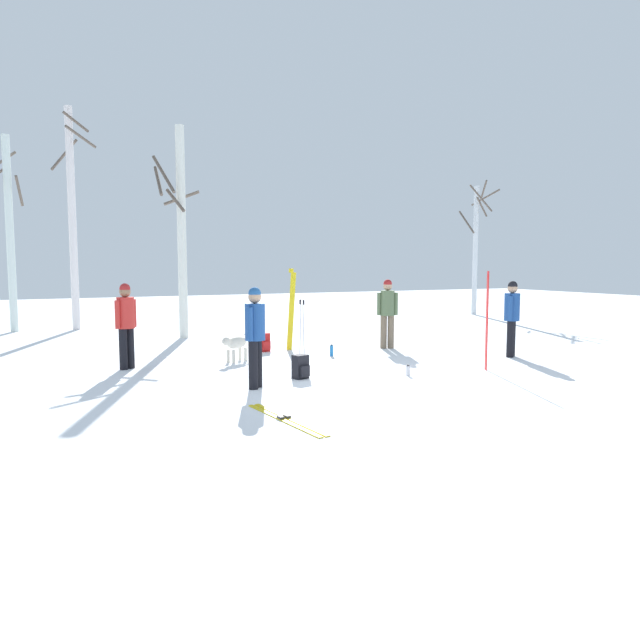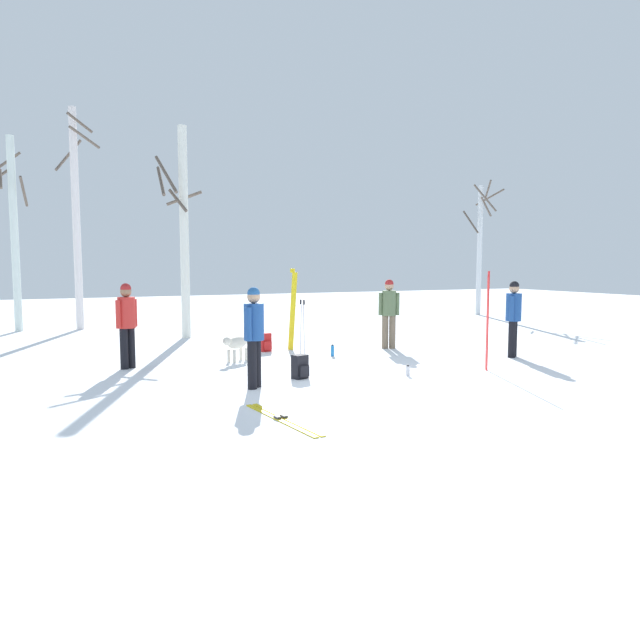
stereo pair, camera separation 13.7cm
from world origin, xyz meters
TOP-DOWN VIEW (x-y plane):
  - ground_plane at (0.00, 0.00)m, footprint 60.00×60.00m
  - person_0 at (-2.21, 0.86)m, footprint 0.38×0.41m
  - person_1 at (4.13, 1.62)m, footprint 0.44×0.35m
  - person_2 at (2.30, 3.96)m, footprint 0.49×0.34m
  - person_3 at (-3.94, 3.70)m, footprint 0.44×0.35m
  - dog at (-1.72, 3.61)m, footprint 0.78×0.52m
  - ski_pair_planted_0 at (0.02, 4.68)m, footprint 0.20×0.18m
  - ski_pair_planted_1 at (2.49, 0.55)m, footprint 0.08×0.13m
  - ski_pair_lying_0 at (-2.52, -1.25)m, footprint 0.42×1.95m
  - ski_poles_0 at (-0.52, 2.78)m, footprint 0.07×0.27m
  - backpack_0 at (-0.66, 4.77)m, footprint 0.30×0.32m
  - backpack_1 at (-1.19, 1.30)m, footprint 0.30×0.33m
  - water_bottle_0 at (0.75, 0.69)m, footprint 0.07×0.07m
  - water_bottle_1 at (0.49, 3.41)m, footprint 0.08×0.08m
  - birch_tree_1 at (-6.27, 11.96)m, footprint 1.24×1.23m
  - birch_tree_2 at (-4.49, 11.71)m, footprint 1.36×1.37m
  - birch_tree_3 at (-1.87, 8.16)m, footprint 1.34×1.37m
  - birch_tree_4 at (10.69, 10.77)m, footprint 1.47×1.46m

SIDE VIEW (x-z plane):
  - ground_plane at x=0.00m, z-range 0.00..0.00m
  - ski_pair_lying_0 at x=-2.52m, z-range -0.01..0.03m
  - water_bottle_0 at x=0.75m, z-range -0.01..0.20m
  - water_bottle_1 at x=0.49m, z-range -0.01..0.26m
  - backpack_0 at x=-0.66m, z-range -0.01..0.43m
  - backpack_1 at x=-1.19m, z-range -0.01..0.43m
  - dog at x=-1.72m, z-range 0.10..0.67m
  - ski_poles_0 at x=-0.52m, z-range 0.05..1.40m
  - ski_pair_planted_1 at x=2.49m, z-range -0.01..1.95m
  - person_0 at x=-2.21m, z-range 0.12..1.84m
  - person_1 at x=4.13m, z-range 0.12..1.84m
  - person_2 at x=2.30m, z-range 0.12..1.84m
  - person_3 at x=-3.94m, z-range 0.12..1.84m
  - ski_pair_planted_0 at x=0.02m, z-range -0.01..1.98m
  - birch_tree_4 at x=10.69m, z-range 0.13..5.57m
  - birch_tree_3 at x=-1.87m, z-range 0.12..6.01m
  - birch_tree_1 at x=-6.27m, z-range 0.14..6.11m
  - birch_tree_2 at x=-4.49m, z-range 0.14..7.08m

